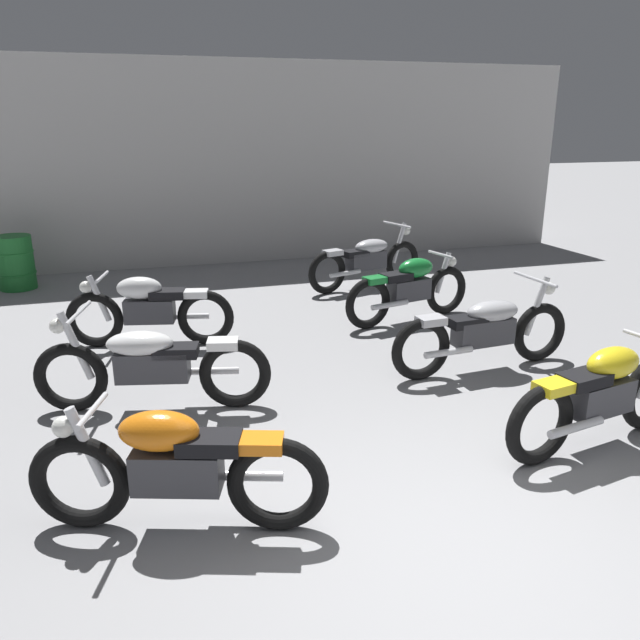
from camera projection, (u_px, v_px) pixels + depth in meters
name	position (u px, v px, depth m)	size (l,w,h in m)	color
ground_plane	(471.00, 558.00, 3.92)	(60.00, 60.00, 0.00)	gray
back_wall	(231.00, 164.00, 11.43)	(13.37, 0.24, 3.60)	#BCBAB7
motorcycle_left_row_0	(176.00, 466.00, 4.07)	(1.91, 0.75, 0.88)	black
motorcycle_left_row_1	(151.00, 364.00, 5.78)	(2.14, 0.78, 0.97)	black
motorcycle_left_row_2	(149.00, 309.00, 7.43)	(1.94, 0.63, 0.88)	black
motorcycle_right_row_0	(601.00, 394.00, 5.14)	(1.96, 0.62, 0.88)	black
motorcycle_right_row_1	(484.00, 330.00, 6.70)	(2.17, 0.68, 0.97)	black
motorcycle_right_row_2	(410.00, 288.00, 8.34)	(1.94, 0.67, 0.88)	black
motorcycle_right_row_3	(367.00, 259.00, 10.04)	(2.11, 0.88, 0.97)	black
oil_drum	(15.00, 262.00, 9.95)	(0.59, 0.59, 0.85)	#1E722D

